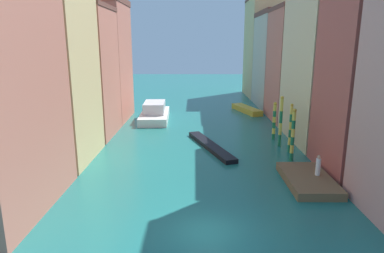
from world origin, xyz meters
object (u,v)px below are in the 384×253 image
object	(u,v)px
mooring_pole_2	(281,121)
vaporetto_white	(155,113)
waterfront_dock	(308,180)
motorboat_0	(247,109)
gondola_black	(210,146)
mooring_pole_3	(274,120)
mooring_pole_0	(293,135)
person_on_dock	(318,166)
mooring_pole_1	(290,128)

from	to	relation	value
mooring_pole_2	vaporetto_white	bearing A→B (deg)	138.96
waterfront_dock	motorboat_0	distance (m)	27.58
gondola_black	motorboat_0	size ratio (longest dim) A/B	1.34
mooring_pole_3	gondola_black	xyz separation A→B (m)	(-7.05, -3.21, -1.92)
vaporetto_white	motorboat_0	xyz separation A→B (m)	(13.49, 5.58, -0.56)
mooring_pole_3	motorboat_0	bearing A→B (deg)	92.43
waterfront_dock	mooring_pole_0	size ratio (longest dim) A/B	1.30
gondola_black	person_on_dock	bearing A→B (deg)	-48.97
waterfront_dock	gondola_black	xyz separation A→B (m)	(-6.89, 8.98, -0.09)
mooring_pole_1	vaporetto_white	size ratio (longest dim) A/B	0.50
mooring_pole_1	gondola_black	size ratio (longest dim) A/B	0.47
motorboat_0	gondola_black	bearing A→B (deg)	-108.97
vaporetto_white	gondola_black	xyz separation A→B (m)	(7.10, -13.01, -0.74)
mooring_pole_1	mooring_pole_2	size ratio (longest dim) A/B	0.92
mooring_pole_1	mooring_pole_3	xyz separation A→B (m)	(-0.47, 4.59, -0.30)
waterfront_dock	person_on_dock	distance (m)	1.29
mooring_pole_1	vaporetto_white	distance (m)	20.57
person_on_dock	motorboat_0	bearing A→B (deg)	92.62
waterfront_dock	mooring_pole_3	distance (m)	12.33
waterfront_dock	vaporetto_white	bearing A→B (deg)	122.46
mooring_pole_0	mooring_pole_1	world-z (taller)	mooring_pole_0
waterfront_dock	mooring_pole_2	world-z (taller)	mooring_pole_2
waterfront_dock	mooring_pole_3	world-z (taller)	mooring_pole_3
mooring_pole_0	vaporetto_white	bearing A→B (deg)	129.96
mooring_pole_1	mooring_pole_2	bearing A→B (deg)	101.64
waterfront_dock	mooring_pole_3	bearing A→B (deg)	89.27
mooring_pole_1	mooring_pole_2	xyz separation A→B (m)	(-0.42, 2.04, 0.21)
waterfront_dock	person_on_dock	xyz separation A→B (m)	(0.75, 0.19, 1.03)
mooring_pole_2	gondola_black	size ratio (longest dim) A/B	0.51
mooring_pole_0	mooring_pole_3	bearing A→B (deg)	90.07
person_on_dock	vaporetto_white	world-z (taller)	vaporetto_white
person_on_dock	vaporetto_white	size ratio (longest dim) A/B	0.16
vaporetto_white	mooring_pole_0	bearing A→B (deg)	-50.04
person_on_dock	motorboat_0	distance (m)	27.43
vaporetto_white	gondola_black	distance (m)	14.84
mooring_pole_0	gondola_black	world-z (taller)	mooring_pole_0
vaporetto_white	motorboat_0	bearing A→B (deg)	22.47
mooring_pole_2	gondola_black	distance (m)	7.53
mooring_pole_0	gondola_black	bearing A→B (deg)	151.22
mooring_pole_2	motorboat_0	world-z (taller)	mooring_pole_2
person_on_dock	mooring_pole_0	xyz separation A→B (m)	(-0.59, 4.91, 1.11)
mooring_pole_3	gondola_black	world-z (taller)	mooring_pole_3
waterfront_dock	mooring_pole_2	bearing A→B (deg)	88.79
mooring_pole_1	mooring_pole_3	size ratio (longest dim) A/B	1.15
waterfront_dock	mooring_pole_1	distance (m)	7.91
waterfront_dock	mooring_pole_2	xyz separation A→B (m)	(0.20, 9.64, 2.34)
mooring_pole_1	mooring_pole_3	bearing A→B (deg)	95.85
motorboat_0	mooring_pole_2	bearing A→B (deg)	-87.76
mooring_pole_3	mooring_pole_2	bearing A→B (deg)	-88.88
waterfront_dock	person_on_dock	size ratio (longest dim) A/B	3.96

